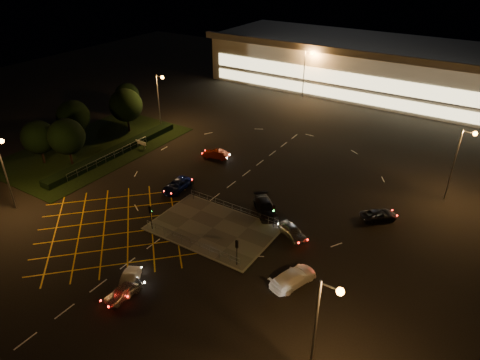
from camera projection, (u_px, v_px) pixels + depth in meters
The scene contains 27 objects.
ground at pixel (209, 216), 53.40m from camera, with size 180.00×180.00×0.00m, color black.
pedestrian_island at pixel (213, 228), 50.96m from camera, with size 14.00×9.00×0.12m, color #4C4944.
grass_verge at pixel (94, 147), 70.93m from camera, with size 18.00×30.00×0.08m, color black.
hedge at pixel (115, 152), 68.35m from camera, with size 2.00×26.00×1.00m, color black.
supermarket at pixel (371, 66), 96.29m from camera, with size 72.00×26.50×10.50m.
streetlight_sw at pixel (4, 164), 51.49m from camera, with size 1.78×0.56×10.03m.
streetlight_se at pixel (322, 320), 30.30m from camera, with size 1.78×0.56×10.03m.
streetlight_nw at pixel (160, 95), 74.46m from camera, with size 1.78×0.56×10.03m.
streetlight_ne at pixel (460, 156), 53.40m from camera, with size 1.78×0.56×10.03m.
streetlight_far_left at pixel (306, 68), 89.92m from camera, with size 1.78×0.56×10.03m.
signal_sw at pixel (150, 213), 49.71m from camera, with size 0.28×0.30×3.15m.
signal_se at pixel (237, 248), 44.08m from camera, with size 0.28×0.30×3.15m.
signal_nw at pixel (193, 184), 55.58m from camera, with size 0.28×0.30×3.15m.
signal_ne at pixel (274, 212), 49.94m from camera, with size 0.28×0.30×3.15m.
tree_a at pixel (38, 137), 63.88m from camera, with size 5.04×5.04×6.86m.
tree_b at pixel (73, 116), 70.55m from camera, with size 5.40×5.40×7.35m.
tree_c at pixel (126, 105), 74.39m from camera, with size 5.76×5.76×7.84m.
tree_d at pixel (127, 95), 82.07m from camera, with size 4.68×4.68×6.37m.
tree_e at pixel (67, 137), 63.32m from camera, with size 5.40×5.40×7.35m.
car_near_silver at pixel (123, 291), 40.97m from camera, with size 1.56×3.87×1.32m, color #BBBCC3.
car_queue_white at pixel (129, 281), 42.22m from camera, with size 1.38×3.95×1.30m, color silver.
car_left_blue at pixel (177, 185), 58.60m from camera, with size 2.28×4.94×1.37m, color #0C1448.
car_far_dkgrey at pixel (265, 207), 53.60m from camera, with size 2.22×5.46×1.58m, color black.
car_right_silver at pixel (293, 231), 49.33m from camera, with size 1.69×4.19×1.43m, color #A5A9AC.
car_circ_red at pixel (216, 154), 67.24m from camera, with size 1.45×4.17×1.37m, color maroon.
car_east_grey at pixel (379, 215), 52.39m from camera, with size 2.08×4.52×1.26m, color black.
car_approach_white at pixel (293, 277), 42.52m from camera, with size 2.17×5.33×1.55m, color silver.
Camera 1 is at (27.12, -35.30, 30.07)m, focal length 32.00 mm.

